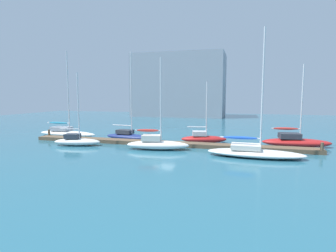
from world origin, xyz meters
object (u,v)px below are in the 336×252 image
object	(u,v)px
sailboat_3	(157,143)
sailboat_6	(295,141)
sailboat_0	(66,132)
sailboat_1	(77,141)
mooring_buoy_orange	(285,137)
sailboat_2	(129,136)
harbor_building_distant	(179,86)
sailboat_4	(203,138)
sailboat_5	(254,151)

from	to	relation	value
sailboat_3	sailboat_6	xyz separation A→B (m)	(14.30, 5.72, -0.03)
sailboat_0	sailboat_1	xyz separation A→B (m)	(5.50, -5.58, -0.03)
mooring_buoy_orange	sailboat_2	bearing A→B (deg)	-163.17
sailboat_6	sailboat_1	bearing A→B (deg)	-171.21
harbor_building_distant	sailboat_2	bearing A→B (deg)	-85.18
sailboat_3	sailboat_4	bearing A→B (deg)	43.47
sailboat_0	sailboat_1	world-z (taller)	sailboat_0
sailboat_4	sailboat_6	xyz separation A→B (m)	(10.20, 0.25, 0.05)
sailboat_0	sailboat_3	world-z (taller)	sailboat_0
mooring_buoy_orange	harbor_building_distant	bearing A→B (deg)	121.69
mooring_buoy_orange	harbor_building_distant	size ratio (longest dim) A/B	0.02
sailboat_0	sailboat_4	size ratio (longest dim) A/B	1.59
sailboat_3	sailboat_5	bearing A→B (deg)	-15.11
sailboat_1	harbor_building_distant	xyz separation A→B (m)	(0.55, 48.01, 8.00)
sailboat_5	mooring_buoy_orange	distance (m)	12.35
sailboat_5	mooring_buoy_orange	xyz separation A→B (m)	(4.26, 11.59, -0.24)
sailboat_0	sailboat_3	bearing A→B (deg)	-16.08
sailboat_1	sailboat_2	bearing A→B (deg)	38.87
sailboat_1	sailboat_2	xyz separation A→B (m)	(4.17, 5.11, 0.02)
sailboat_5	harbor_building_distant	xyz separation A→B (m)	(-18.63, 48.66, 8.03)
sailboat_6	mooring_buoy_orange	bearing A→B (deg)	88.79
sailboat_2	sailboat_5	distance (m)	16.08
sailboat_6	mooring_buoy_orange	world-z (taller)	sailboat_6
sailboat_3	sailboat_5	xyz separation A→B (m)	(9.69, -0.93, -0.12)
sailboat_6	mooring_buoy_orange	size ratio (longest dim) A/B	15.96
sailboat_0	sailboat_6	bearing A→B (deg)	4.20
sailboat_4	sailboat_6	world-z (taller)	sailboat_6
sailboat_3	mooring_buoy_orange	size ratio (longest dim) A/B	16.86
sailboat_0	sailboat_6	xyz separation A→B (m)	(29.30, 0.42, 0.03)
sailboat_1	sailboat_5	size ratio (longest dim) A/B	0.70
sailboat_1	sailboat_0	bearing A→B (deg)	122.68
sailboat_5	harbor_building_distant	distance (m)	52.72
sailboat_1	sailboat_6	bearing A→B (deg)	2.25
sailboat_1	sailboat_5	xyz separation A→B (m)	(19.18, -0.65, -0.03)
sailboat_3	harbor_building_distant	distance (m)	49.20
sailboat_0	harbor_building_distant	xyz separation A→B (m)	(6.05, 42.43, 7.97)
sailboat_3	sailboat_1	bearing A→B (deg)	172.10
sailboat_0	mooring_buoy_orange	world-z (taller)	sailboat_0
sailboat_4	harbor_building_distant	distance (m)	44.95
sailboat_0	harbor_building_distant	distance (m)	43.60
sailboat_4	sailboat_5	distance (m)	8.49
sailboat_5	sailboat_1	bearing A→B (deg)	179.27
sailboat_0	sailboat_4	world-z (taller)	sailboat_0
sailboat_3	mooring_buoy_orange	world-z (taller)	sailboat_3
sailboat_3	sailboat_6	distance (m)	15.40
harbor_building_distant	sailboat_5	bearing A→B (deg)	-69.05
sailboat_5	harbor_building_distant	bearing A→B (deg)	112.16
sailboat_1	mooring_buoy_orange	bearing A→B (deg)	13.11
sailboat_6	mooring_buoy_orange	xyz separation A→B (m)	(-0.36, 4.94, -0.33)
sailboat_0	sailboat_2	world-z (taller)	sailboat_0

